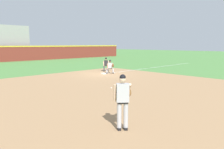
{
  "coord_description": "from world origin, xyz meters",
  "views": [
    {
      "loc": [
        -13.9,
        -15.29,
        2.81
      ],
      "look_at": [
        -6.17,
        -7.42,
        1.28
      ],
      "focal_mm": 35.0,
      "sensor_mm": 36.0,
      "label": 1
    }
  ],
  "objects": [
    {
      "name": "ground_plane",
      "position": [
        0.0,
        0.0,
        0.0
      ],
      "size": [
        160.0,
        160.0,
        0.0
      ],
      "primitive_type": "plane",
      "color": "#518942"
    },
    {
      "name": "infield_dirt_patch",
      "position": [
        -4.4,
        -5.3,
        0.0
      ],
      "size": [
        18.0,
        18.0,
        0.01
      ],
      "primitive_type": "cube",
      "color": "#A87F56",
      "rests_on": "ground"
    },
    {
      "name": "foul_line_stripe",
      "position": [
        8.82,
        0.0,
        0.01
      ],
      "size": [
        17.63,
        0.1,
        0.0
      ],
      "primitive_type": "cube",
      "color": "white",
      "rests_on": "ground"
    },
    {
      "name": "first_base_bag",
      "position": [
        0.0,
        0.0,
        0.04
      ],
      "size": [
        0.38,
        0.38,
        0.09
      ],
      "primitive_type": "cube",
      "color": "white",
      "rests_on": "ground"
    },
    {
      "name": "baseball",
      "position": [
        -4.27,
        -5.43,
        0.04
      ],
      "size": [
        0.07,
        0.07,
        0.07
      ],
      "primitive_type": "sphere",
      "color": "white",
      "rests_on": "ground"
    },
    {
      "name": "pitcher",
      "position": [
        -8.77,
        -10.58,
        1.06
      ],
      "size": [
        0.85,
        0.54,
        1.86
      ],
      "color": "black",
      "rests_on": "ground"
    },
    {
      "name": "first_baseman",
      "position": [
        0.64,
        -0.27,
        0.73
      ],
      "size": [
        0.71,
        1.09,
        1.34
      ],
      "color": "black",
      "rests_on": "ground"
    },
    {
      "name": "umpire",
      "position": [
        1.52,
        1.28,
        0.79
      ],
      "size": [
        0.68,
        0.66,
        1.46
      ],
      "color": "black",
      "rests_on": "ground"
    },
    {
      "name": "outfield_wall",
      "position": [
        0.0,
        22.0,
        1.39
      ],
      "size": [
        48.0,
        0.54,
        2.6
      ],
      "color": "maroon",
      "rests_on": "ground"
    },
    {
      "name": "stadium_seating_block",
      "position": [
        0.0,
        25.75,
        3.02
      ],
      "size": [
        6.16,
        5.9,
        6.0
      ],
      "color": "gray",
      "rests_on": "ground"
    }
  ]
}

